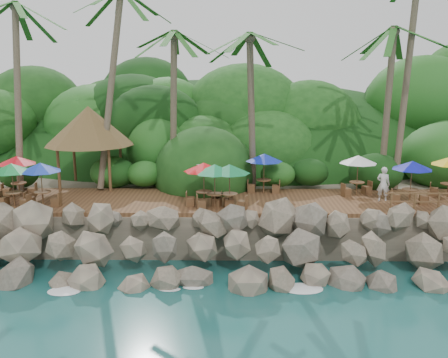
{
  "coord_description": "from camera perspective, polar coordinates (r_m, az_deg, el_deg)",
  "views": [
    {
      "loc": [
        0.32,
        -18.66,
        8.75
      ],
      "look_at": [
        0.0,
        6.0,
        3.4
      ],
      "focal_mm": 39.55,
      "sensor_mm": 36.0,
      "label": 1
    }
  ],
  "objects": [
    {
      "name": "land_base",
      "position": [
        35.51,
        0.21,
        -0.28
      ],
      "size": [
        32.0,
        25.2,
        2.1
      ],
      "primitive_type": "cube",
      "color": "gray",
      "rests_on": "ground"
    },
    {
      "name": "seawall",
      "position": [
        22.02,
        -0.14,
        -7.96
      ],
      "size": [
        29.0,
        4.0,
        2.3
      ],
      "primitive_type": null,
      "color": "gray",
      "rests_on": "ground"
    },
    {
      "name": "ground",
      "position": [
        20.61,
        -0.22,
        -12.88
      ],
      "size": [
        140.0,
        140.0,
        0.0
      ],
      "primitive_type": "plane",
      "color": "#19514F",
      "rests_on": "ground"
    },
    {
      "name": "jungle_hill",
      "position": [
        43.06,
        0.3,
        0.52
      ],
      "size": [
        44.8,
        28.0,
        15.4
      ],
      "primitive_type": "ellipsoid",
      "color": "#143811",
      "rests_on": "ground"
    },
    {
      "name": "palapa",
      "position": [
        29.04,
        -15.35,
        5.96
      ],
      "size": [
        5.01,
        5.01,
        4.6
      ],
      "color": "brown",
      "rests_on": "ground"
    },
    {
      "name": "waiter",
      "position": [
        26.24,
        17.92,
        -0.58
      ],
      "size": [
        0.77,
        0.64,
        1.8
      ],
      "primitive_type": "imported",
      "rotation": [
        0.0,
        0.0,
        2.76
      ],
      "color": "silver",
      "rests_on": "terrace"
    },
    {
      "name": "palms",
      "position": [
        27.65,
        0.07,
        19.07
      ],
      "size": [
        27.25,
        6.69,
        13.1
      ],
      "color": "brown",
      "rests_on": "ground"
    },
    {
      "name": "dining_clusters",
      "position": [
        24.79,
        1.87,
        1.41
      ],
      "size": [
        24.67,
        5.2,
        2.16
      ],
      "color": "brown",
      "rests_on": "terrace"
    },
    {
      "name": "foam_line",
      "position": [
        20.87,
        -0.21,
        -12.46
      ],
      "size": [
        25.2,
        0.8,
        0.06
      ],
      "color": "white",
      "rests_on": "ground"
    },
    {
      "name": "terrace",
      "position": [
        25.52,
        0.0,
        -2.63
      ],
      "size": [
        26.0,
        5.0,
        0.2
      ],
      "primitive_type": "cube",
      "color": "brown",
      "rests_on": "land_base"
    },
    {
      "name": "jungle_foliage",
      "position": [
        34.78,
        0.19,
        -2.33
      ],
      "size": [
        44.0,
        16.0,
        12.0
      ],
      "primitive_type": null,
      "color": "#143811",
      "rests_on": "ground"
    }
  ]
}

